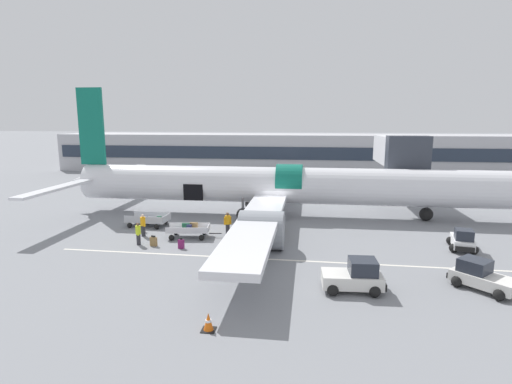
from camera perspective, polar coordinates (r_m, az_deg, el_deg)
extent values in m
plane|color=gray|center=(33.26, 3.04, -4.27)|extent=(500.00, 500.00, 0.00)
cube|color=silver|center=(24.46, 4.91, -9.69)|extent=(29.61, 0.47, 0.01)
cube|color=#B2B2B7|center=(66.75, 5.52, 5.63)|extent=(77.59, 10.62, 6.03)
cube|color=#232D3D|center=(61.38, 5.32, 5.51)|extent=(76.04, 0.16, 1.93)
cylinder|color=#4C4C51|center=(42.53, 19.12, 1.08)|extent=(0.60, 0.60, 3.94)
cube|color=silver|center=(42.16, 19.39, 5.58)|extent=(2.77, 10.94, 2.77)
cube|color=#333842|center=(37.42, 20.87, 4.97)|extent=(3.59, 1.60, 3.32)
cylinder|color=silver|center=(34.66, 4.78, 0.96)|extent=(37.06, 3.12, 3.12)
cone|color=silver|center=(40.10, -22.71, 1.47)|extent=(3.58, 2.87, 2.87)
cylinder|color=#0F6B56|center=(34.58, 4.78, 1.42)|extent=(2.22, 3.12, 3.12)
cube|color=#0F6B56|center=(39.43, -22.47, 8.64)|extent=(2.34, 0.28, 6.86)
cube|color=silver|center=(35.40, -25.99, 0.67)|extent=(1.10, 10.29, 0.20)
cube|color=silver|center=(44.23, -18.65, 2.88)|extent=(1.10, 10.29, 0.20)
cube|color=silver|center=(25.54, 0.27, -4.32)|extent=(2.63, 18.38, 0.40)
cube|color=silver|center=(44.40, 3.51, 1.91)|extent=(2.63, 18.38, 0.40)
cylinder|color=gray|center=(26.04, 0.81, -5.45)|extent=(2.88, 2.51, 2.51)
cylinder|color=gray|center=(44.11, 3.72, 1.03)|extent=(2.88, 2.51, 2.51)
cube|color=black|center=(34.63, -8.97, -0.05)|extent=(1.70, 0.12, 1.40)
cylinder|color=#56565B|center=(36.23, 23.21, -1.83)|extent=(0.22, 0.22, 1.42)
sphere|color=black|center=(36.37, 23.14, -2.93)|extent=(1.11, 1.11, 1.11)
cylinder|color=#56565B|center=(33.12, -1.89, -2.06)|extent=(0.22, 0.22, 1.42)
sphere|color=black|center=(33.28, -1.88, -3.26)|extent=(1.11, 1.11, 1.11)
cylinder|color=#56565B|center=(37.49, -0.74, -0.61)|extent=(0.22, 0.22, 1.42)
sphere|color=black|center=(37.63, -0.73, -1.67)|extent=(1.11, 1.11, 1.11)
cube|color=white|center=(29.44, 27.37, -6.32)|extent=(1.72, 2.70, 0.56)
cube|color=#232833|center=(28.87, 27.58, -5.41)|extent=(1.25, 1.32, 0.65)
cube|color=black|center=(28.24, 27.69, -7.26)|extent=(1.10, 0.35, 0.28)
sphere|color=black|center=(28.62, 26.39, -7.19)|extent=(0.56, 0.56, 0.56)
sphere|color=black|center=(28.79, 28.70, -7.28)|extent=(0.56, 0.56, 0.56)
sphere|color=black|center=(30.24, 26.04, -6.26)|extent=(0.56, 0.56, 0.56)
sphere|color=black|center=(30.40, 28.22, -6.36)|extent=(0.56, 0.56, 0.56)
cube|color=silver|center=(23.20, 29.82, -10.85)|extent=(3.09, 3.10, 0.55)
cube|color=#232833|center=(23.19, 28.78, -9.19)|extent=(1.80, 1.80, 0.65)
cube|color=black|center=(23.80, 26.40, -10.31)|extent=(1.01, 1.00, 0.28)
sphere|color=black|center=(24.23, 28.23, -10.42)|extent=(0.56, 0.56, 0.56)
sphere|color=black|center=(23.05, 26.76, -11.33)|extent=(0.56, 0.56, 0.56)
sphere|color=black|center=(23.56, 32.70, -11.42)|extent=(0.56, 0.56, 0.56)
sphere|color=black|center=(22.34, 31.44, -12.43)|extent=(0.56, 0.56, 0.56)
cube|color=silver|center=(20.74, 13.51, -12.04)|extent=(2.99, 1.67, 0.64)
cube|color=#232833|center=(20.58, 15.02, -10.25)|extent=(1.38, 1.36, 0.72)
cube|color=black|center=(21.07, 17.65, -12.26)|extent=(0.19, 1.38, 0.32)
sphere|color=black|center=(20.37, 16.62, -13.47)|extent=(0.56, 0.56, 0.56)
sphere|color=black|center=(21.68, 15.84, -11.95)|extent=(0.56, 0.56, 0.56)
sphere|color=black|center=(20.06, 10.91, -13.59)|extent=(0.56, 0.56, 0.56)
sphere|color=black|center=(21.39, 10.50, -12.03)|extent=(0.56, 0.56, 0.56)
cube|color=silver|center=(29.17, -9.67, -5.44)|extent=(3.18, 1.84, 0.05)
cube|color=silver|center=(28.90, -6.79, -5.08)|extent=(0.25, 1.45, 0.37)
cube|color=silver|center=(28.45, -9.92, -5.41)|extent=(2.93, 0.45, 0.37)
cube|color=silver|center=(29.78, -9.46, -4.69)|extent=(2.93, 0.45, 0.37)
cube|color=#333338|center=(28.96, -5.82, -5.91)|extent=(0.90, 0.20, 0.06)
sphere|color=black|center=(28.41, -7.79, -6.48)|extent=(0.40, 0.40, 0.40)
sphere|color=black|center=(29.79, -7.41, -5.67)|extent=(0.40, 0.40, 0.40)
sphere|color=black|center=(28.77, -11.98, -6.39)|extent=(0.40, 0.40, 0.40)
sphere|color=black|center=(30.14, -11.41, -5.61)|extent=(0.40, 0.40, 0.40)
cube|color=#14472D|center=(29.22, -9.98, -4.88)|extent=(0.55, 0.18, 0.49)
cube|color=olive|center=(29.18, -8.85, -4.83)|extent=(0.54, 0.24, 0.52)
cube|color=#1E2347|center=(29.00, -9.52, -5.03)|extent=(0.35, 0.25, 0.43)
cube|color=#B7BABF|center=(33.04, -15.20, -3.95)|extent=(3.33, 1.86, 0.05)
cube|color=#B7BABF|center=(32.32, -12.68, -3.65)|extent=(0.15, 1.69, 0.50)
cube|color=#B7BABF|center=(32.26, -15.85, -3.81)|extent=(3.17, 0.23, 0.50)
cube|color=#B7BABF|center=(33.69, -14.62, -3.17)|extent=(3.17, 0.23, 0.50)
cube|color=#333338|center=(32.24, -11.86, -4.48)|extent=(0.90, 0.13, 0.06)
sphere|color=black|center=(31.88, -14.00, -4.84)|extent=(0.40, 0.40, 0.40)
sphere|color=black|center=(33.37, -12.79, -4.11)|extent=(0.40, 0.40, 0.40)
sphere|color=black|center=(32.88, -17.60, -4.56)|extent=(0.40, 0.40, 0.40)
sphere|color=black|center=(34.33, -16.27, -3.87)|extent=(0.40, 0.40, 0.40)
cube|color=#1E2347|center=(33.02, -15.59, -3.63)|extent=(0.45, 0.31, 0.33)
cube|color=#14472D|center=(32.63, -13.67, -3.69)|extent=(0.35, 0.22, 0.35)
cylinder|color=#2D2D33|center=(30.24, -15.80, -5.36)|extent=(0.41, 0.41, 0.79)
cylinder|color=orange|center=(30.06, -15.86, -4.06)|extent=(0.52, 0.52, 0.62)
sphere|color=beige|center=(29.96, -15.90, -3.28)|extent=(0.22, 0.22, 0.22)
cylinder|color=orange|center=(29.89, -15.66, -4.27)|extent=(0.17, 0.17, 0.57)
cylinder|color=orange|center=(30.27, -16.05, -4.10)|extent=(0.17, 0.17, 0.57)
cylinder|color=#2D2D33|center=(29.22, -1.16, -5.40)|extent=(0.44, 0.44, 0.90)
cylinder|color=orange|center=(29.01, -1.17, -3.87)|extent=(0.56, 0.56, 0.71)
sphere|color=brown|center=(28.90, -1.17, -2.95)|extent=(0.25, 0.25, 0.25)
cylinder|color=orange|center=(29.16, -1.57, -3.95)|extent=(0.18, 0.18, 0.65)
cylinder|color=orange|center=(28.89, -0.75, -4.09)|extent=(0.18, 0.18, 0.65)
cylinder|color=#1E2338|center=(30.79, -0.28, -4.67)|extent=(0.37, 0.37, 0.81)
cylinder|color=orange|center=(30.61, -0.29, -3.37)|extent=(0.48, 0.48, 0.63)
sphere|color=#9E7556|center=(30.51, -0.29, -2.59)|extent=(0.22, 0.22, 0.22)
cylinder|color=orange|center=(30.53, 0.09, -3.54)|extent=(0.15, 0.15, 0.58)
cylinder|color=orange|center=(30.72, -0.66, -3.45)|extent=(0.15, 0.15, 0.58)
cylinder|color=#2D2D33|center=(29.49, -4.06, -5.35)|extent=(0.41, 0.41, 0.82)
cylinder|color=orange|center=(29.31, -4.08, -3.98)|extent=(0.53, 0.53, 0.64)
sphere|color=brown|center=(29.20, -4.09, -3.15)|extent=(0.23, 0.23, 0.23)
cylinder|color=orange|center=(29.25, -4.50, -4.15)|extent=(0.17, 0.17, 0.59)
cylinder|color=orange|center=(29.40, -3.66, -4.07)|extent=(0.17, 0.17, 0.59)
cylinder|color=#2D2D33|center=(28.29, -16.43, -6.52)|extent=(0.35, 0.35, 0.74)
cylinder|color=#CCE523|center=(28.11, -16.50, -5.22)|extent=(0.45, 0.45, 0.59)
sphere|color=brown|center=(28.01, -16.54, -4.44)|extent=(0.21, 0.21, 0.21)
cylinder|color=#CCE523|center=(28.33, -16.48, -5.23)|extent=(0.14, 0.14, 0.54)
cylinder|color=#CCE523|center=(27.93, -16.50, -5.46)|extent=(0.14, 0.14, 0.54)
cube|color=#721951|center=(26.87, -10.64, -7.32)|extent=(0.41, 0.33, 0.60)
cube|color=black|center=(26.76, -10.67, -6.58)|extent=(0.23, 0.09, 0.12)
cube|color=olive|center=(27.75, -14.43, -6.88)|extent=(0.51, 0.26, 0.62)
cube|color=black|center=(27.65, -14.46, -6.16)|extent=(0.31, 0.09, 0.12)
cube|color=black|center=(17.07, -6.79, -18.97)|extent=(0.56, 0.56, 0.03)
cone|color=orange|center=(16.90, -6.82, -17.91)|extent=(0.42, 0.42, 0.75)
cylinder|color=white|center=(16.88, -6.82, -17.80)|extent=(0.24, 0.24, 0.09)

